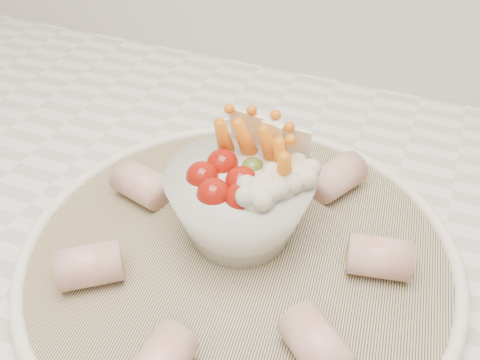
% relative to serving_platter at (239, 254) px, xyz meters
% --- Properties ---
extents(serving_platter, '(0.43, 0.43, 0.02)m').
position_rel_serving_platter_xyz_m(serving_platter, '(0.00, 0.00, 0.00)').
color(serving_platter, navy).
rests_on(serving_platter, kitchen_counter).
extents(veggie_bowl, '(0.13, 0.13, 0.11)m').
position_rel_serving_platter_xyz_m(veggie_bowl, '(-0.01, 0.02, 0.05)').
color(veggie_bowl, silver).
rests_on(veggie_bowl, serving_platter).
extents(cured_meat_rolls, '(0.29, 0.32, 0.04)m').
position_rel_serving_platter_xyz_m(cured_meat_rolls, '(-0.00, 0.00, 0.02)').
color(cured_meat_rolls, '#BC5856').
rests_on(cured_meat_rolls, serving_platter).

